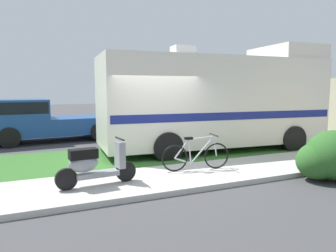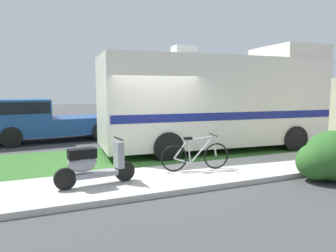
# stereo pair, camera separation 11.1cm
# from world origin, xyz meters

# --- Properties ---
(ground_plane) EXTENTS (80.00, 80.00, 0.00)m
(ground_plane) POSITION_xyz_m (0.00, 0.00, 0.00)
(ground_plane) COLOR #424244
(sidewalk) EXTENTS (24.00, 2.00, 0.12)m
(sidewalk) POSITION_xyz_m (0.00, -1.20, 0.06)
(sidewalk) COLOR beige
(sidewalk) RESTS_ON ground
(grass_strip) EXTENTS (24.00, 3.40, 0.08)m
(grass_strip) POSITION_xyz_m (0.00, 1.50, 0.04)
(grass_strip) COLOR #336628
(grass_strip) RESTS_ON ground
(motorhome_rv) EXTENTS (7.88, 3.07, 3.67)m
(motorhome_rv) POSITION_xyz_m (2.65, 1.58, 1.75)
(motorhome_rv) COLOR silver
(motorhome_rv) RESTS_ON ground
(scooter) EXTENTS (1.70, 0.50, 0.97)m
(scooter) POSITION_xyz_m (-2.11, -1.25, 0.58)
(scooter) COLOR black
(scooter) RESTS_ON ground
(bicycle) EXTENTS (1.75, 0.52, 0.88)m
(bicycle) POSITION_xyz_m (0.45, -0.97, 0.49)
(bicycle) COLOR black
(bicycle) RESTS_ON ground
(pickup_truck_near) EXTENTS (5.70, 2.48, 1.73)m
(pickup_truck_near) POSITION_xyz_m (-3.01, 5.98, 0.93)
(pickup_truck_near) COLOR #1E478C
(pickup_truck_near) RESTS_ON ground
(pickup_truck_far) EXTENTS (5.53, 2.34, 1.89)m
(pickup_truck_far) POSITION_xyz_m (5.15, 9.28, 1.00)
(pickup_truck_far) COLOR #B7B29E
(pickup_truck_far) RESTS_ON ground
(bush_by_porch) EXTENTS (1.62, 1.22, 1.15)m
(bush_by_porch) POSITION_xyz_m (3.10, -2.69, 0.54)
(bush_by_porch) COLOR #2D6026
(bush_by_porch) RESTS_ON ground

